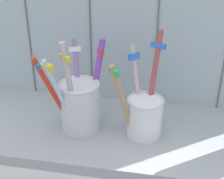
% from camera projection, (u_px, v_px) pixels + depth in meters
% --- Properties ---
extents(counter_slab, '(0.64, 0.22, 0.02)m').
position_uv_depth(counter_slab, '(113.00, 133.00, 0.61)').
color(counter_slab, '#9EA3A8').
rests_on(counter_slab, ground).
extents(toothbrush_cup_left, '(0.11, 0.12, 0.17)m').
position_uv_depth(toothbrush_cup_left, '(79.00, 102.00, 0.58)').
color(toothbrush_cup_left, silver).
rests_on(toothbrush_cup_left, counter_slab).
extents(toothbrush_cup_right, '(0.09, 0.09, 0.18)m').
position_uv_depth(toothbrush_cup_right, '(144.00, 112.00, 0.57)').
color(toothbrush_cup_right, white).
rests_on(toothbrush_cup_right, counter_slab).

